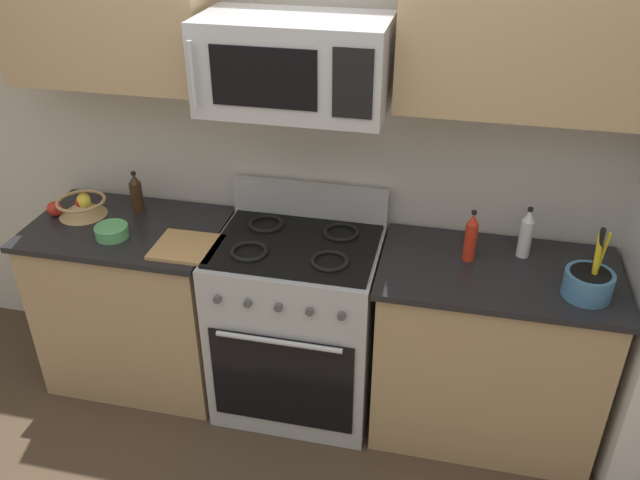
# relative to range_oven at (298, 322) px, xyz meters

# --- Properties ---
(wall_back) EXTENTS (8.00, 0.10, 2.60)m
(wall_back) POSITION_rel_range_oven_xyz_m (0.00, 0.38, 0.83)
(wall_back) COLOR beige
(wall_back) RESTS_ON ground
(counter_left) EXTENTS (0.93, 0.62, 0.91)m
(counter_left) POSITION_rel_range_oven_xyz_m (-0.85, -0.00, -0.02)
(counter_left) COLOR tan
(counter_left) RESTS_ON ground
(range_oven) EXTENTS (0.76, 0.66, 1.09)m
(range_oven) POSITION_rel_range_oven_xyz_m (0.00, 0.00, 0.00)
(range_oven) COLOR #B2B5BA
(range_oven) RESTS_ON ground
(counter_right) EXTENTS (1.04, 0.62, 0.91)m
(counter_right) POSITION_rel_range_oven_xyz_m (0.91, -0.00, -0.02)
(counter_right) COLOR tan
(counter_right) RESTS_ON ground
(microwave) EXTENTS (0.75, 0.44, 0.37)m
(microwave) POSITION_rel_range_oven_xyz_m (-0.00, 0.03, 1.26)
(microwave) COLOR #B2B5BA
(upper_cabinets_right) EXTENTS (1.03, 0.34, 0.76)m
(upper_cabinets_right) POSITION_rel_range_oven_xyz_m (0.91, 0.16, 1.48)
(upper_cabinets_right) COLOR tan
(utensil_crock) EXTENTS (0.19, 0.19, 0.33)m
(utensil_crock) POSITION_rel_range_oven_xyz_m (1.24, -0.12, 0.50)
(utensil_crock) COLOR teal
(utensil_crock) RESTS_ON counter_right
(fruit_basket) EXTENTS (0.24, 0.24, 0.10)m
(fruit_basket) POSITION_rel_range_oven_xyz_m (-1.11, 0.06, 0.48)
(fruit_basket) COLOR tan
(fruit_basket) RESTS_ON counter_left
(apple_loose) EXTENTS (0.07, 0.07, 0.07)m
(apple_loose) POSITION_rel_range_oven_xyz_m (-1.24, 0.02, 0.47)
(apple_loose) COLOR red
(apple_loose) RESTS_ON counter_left
(cutting_board) EXTENTS (0.30, 0.27, 0.02)m
(cutting_board) POSITION_rel_range_oven_xyz_m (-0.48, -0.13, 0.44)
(cutting_board) COLOR tan
(cutting_board) RESTS_ON counter_left
(bottle_vinegar) EXTENTS (0.06, 0.06, 0.24)m
(bottle_vinegar) POSITION_rel_range_oven_xyz_m (1.00, 0.14, 0.55)
(bottle_vinegar) COLOR silver
(bottle_vinegar) RESTS_ON counter_right
(bottle_hot_sauce) EXTENTS (0.05, 0.05, 0.24)m
(bottle_hot_sauce) POSITION_rel_range_oven_xyz_m (0.77, 0.05, 0.55)
(bottle_hot_sauce) COLOR red
(bottle_hot_sauce) RESTS_ON counter_right
(bottle_soy) EXTENTS (0.06, 0.06, 0.21)m
(bottle_soy) POSITION_rel_range_oven_xyz_m (-0.85, 0.15, 0.53)
(bottle_soy) COLOR #382314
(bottle_soy) RESTS_ON counter_left
(prep_bowl) EXTENTS (0.16, 0.16, 0.06)m
(prep_bowl) POSITION_rel_range_oven_xyz_m (-0.86, -0.11, 0.47)
(prep_bowl) COLOR #59AD66
(prep_bowl) RESTS_ON counter_left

